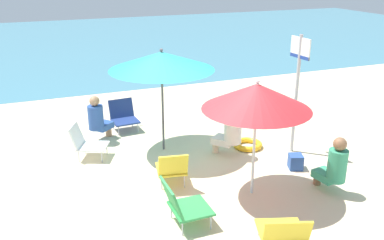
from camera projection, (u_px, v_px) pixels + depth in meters
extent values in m
plane|color=beige|center=(195.00, 178.00, 6.91)|extent=(40.00, 40.00, 0.00)
cube|color=teal|center=(81.00, 42.00, 18.49)|extent=(40.00, 16.00, 0.01)
cylinder|color=#4C4C51|center=(163.00, 102.00, 7.66)|extent=(0.04, 0.04, 1.83)
cone|color=teal|center=(162.00, 61.00, 7.39)|extent=(1.86, 1.86, 0.31)
sphere|color=#4C4C51|center=(161.00, 50.00, 7.33)|extent=(0.06, 0.06, 0.06)
cylinder|color=silver|center=(254.00, 141.00, 6.18)|extent=(0.04, 0.04, 1.71)
cone|color=red|center=(257.00, 96.00, 5.94)|extent=(1.56, 1.56, 0.37)
sphere|color=silver|center=(258.00, 81.00, 5.87)|extent=(0.06, 0.06, 0.06)
cube|color=gold|center=(171.00, 169.00, 6.71)|extent=(0.54, 0.59, 0.03)
cube|color=gold|center=(173.00, 165.00, 6.39)|extent=(0.47, 0.23, 0.38)
cylinder|color=silver|center=(159.00, 171.00, 6.91)|extent=(0.02, 0.02, 0.22)
cylinder|color=silver|center=(180.00, 169.00, 6.97)|extent=(0.02, 0.02, 0.22)
cylinder|color=silver|center=(161.00, 183.00, 6.53)|extent=(0.02, 0.02, 0.22)
cylinder|color=silver|center=(184.00, 181.00, 6.59)|extent=(0.02, 0.02, 0.22)
cube|color=white|center=(93.00, 146.00, 7.55)|extent=(0.65, 0.62, 0.03)
cube|color=white|center=(76.00, 136.00, 7.49)|extent=(0.32, 0.46, 0.38)
cylinder|color=silver|center=(107.00, 148.00, 7.74)|extent=(0.02, 0.02, 0.21)
cylinder|color=silver|center=(102.00, 157.00, 7.41)|extent=(0.02, 0.02, 0.21)
cylinder|color=silver|center=(85.00, 148.00, 7.76)|extent=(0.02, 0.02, 0.21)
cylinder|color=silver|center=(79.00, 156.00, 7.43)|extent=(0.02, 0.02, 0.21)
cube|color=navy|center=(125.00, 121.00, 8.77)|extent=(0.54, 0.52, 0.03)
cube|color=navy|center=(121.00, 108.00, 8.92)|extent=(0.52, 0.19, 0.39)
cylinder|color=silver|center=(138.00, 128.00, 8.73)|extent=(0.02, 0.02, 0.20)
cylinder|color=silver|center=(119.00, 131.00, 8.56)|extent=(0.02, 0.02, 0.20)
cylinder|color=silver|center=(132.00, 122.00, 9.06)|extent=(0.02, 0.02, 0.20)
cylinder|color=silver|center=(113.00, 125.00, 8.89)|extent=(0.02, 0.02, 0.20)
cube|color=gold|center=(281.00, 230.00, 5.20)|extent=(0.68, 0.65, 0.03)
cube|color=gold|center=(287.00, 232.00, 4.90)|extent=(0.57, 0.30, 0.32)
cylinder|color=silver|center=(259.00, 229.00, 5.42)|extent=(0.02, 0.02, 0.20)
cylinder|color=silver|center=(293.00, 228.00, 5.44)|extent=(0.02, 0.02, 0.20)
cube|color=#33934C|center=(191.00, 208.00, 5.63)|extent=(0.50, 0.54, 0.03)
cube|color=#33934C|center=(172.00, 198.00, 5.46)|extent=(0.16, 0.54, 0.42)
cylinder|color=silver|center=(198.00, 205.00, 5.93)|extent=(0.02, 0.02, 0.22)
cylinder|color=silver|center=(211.00, 222.00, 5.56)|extent=(0.02, 0.02, 0.22)
cylinder|color=silver|center=(171.00, 211.00, 5.79)|extent=(0.02, 0.02, 0.22)
cylinder|color=silver|center=(182.00, 228.00, 5.42)|extent=(0.02, 0.02, 0.22)
cube|color=silver|center=(223.00, 140.00, 7.67)|extent=(0.46, 0.47, 0.12)
cylinder|color=beige|center=(216.00, 145.00, 7.80)|extent=(0.12, 0.12, 0.27)
cylinder|color=silver|center=(233.00, 130.00, 7.50)|extent=(0.31, 0.31, 0.46)
sphere|color=beige|center=(234.00, 113.00, 7.39)|extent=(0.20, 0.20, 0.20)
cube|color=#389970|center=(326.00, 175.00, 6.51)|extent=(0.34, 0.40, 0.12)
cylinder|color=#896042|center=(318.00, 178.00, 6.68)|extent=(0.12, 0.12, 0.23)
cylinder|color=#389970|center=(337.00, 165.00, 6.28)|extent=(0.28, 0.28, 0.49)
sphere|color=#896042|center=(340.00, 144.00, 6.16)|extent=(0.20, 0.20, 0.20)
cube|color=#2D519E|center=(103.00, 126.00, 8.35)|extent=(0.46, 0.46, 0.12)
cylinder|color=tan|center=(108.00, 130.00, 8.53)|extent=(0.12, 0.12, 0.27)
cylinder|color=#2D519E|center=(96.00, 117.00, 8.12)|extent=(0.29, 0.29, 0.47)
sphere|color=tan|center=(94.00, 101.00, 8.01)|extent=(0.19, 0.19, 0.19)
cylinder|color=#ADADB2|center=(296.00, 95.00, 7.52)|extent=(0.06, 0.06, 2.15)
cube|color=white|center=(300.00, 48.00, 7.23)|extent=(0.06, 0.49, 0.36)
cube|color=navy|center=(300.00, 57.00, 7.28)|extent=(0.06, 0.49, 0.06)
torus|color=yellow|center=(248.00, 145.00, 8.04)|extent=(0.55, 0.55, 0.11)
cube|color=#2D519E|center=(296.00, 162.00, 7.19)|extent=(0.29, 0.30, 0.25)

